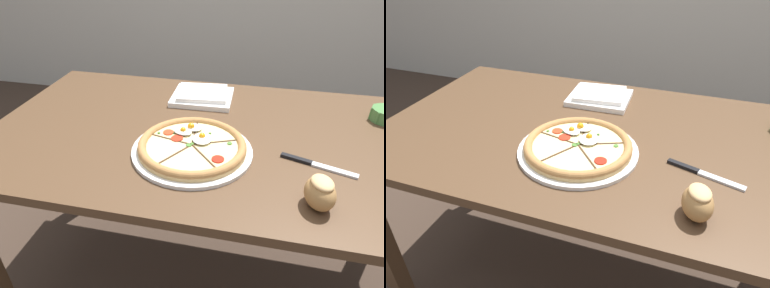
# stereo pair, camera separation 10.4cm
# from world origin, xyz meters

# --- Properties ---
(ground_plane) EXTENTS (12.00, 12.00, 0.00)m
(ground_plane) POSITION_xyz_m (0.00, 0.00, 0.00)
(ground_plane) COLOR #3D2D23
(dining_table) EXTENTS (1.58, 0.87, 0.75)m
(dining_table) POSITION_xyz_m (0.00, 0.00, 0.66)
(dining_table) COLOR #513823
(dining_table) RESTS_ON ground_plane
(pizza) EXTENTS (0.37, 0.37, 0.05)m
(pizza) POSITION_xyz_m (-0.06, -0.13, 0.77)
(pizza) COLOR white
(pizza) RESTS_ON dining_table
(napkin_folded) EXTENTS (0.24, 0.21, 0.04)m
(napkin_folded) POSITION_xyz_m (-0.11, 0.25, 0.76)
(napkin_folded) COLOR white
(napkin_folded) RESTS_ON dining_table
(bread_piece_near) EXTENTS (0.10, 0.11, 0.09)m
(bread_piece_near) POSITION_xyz_m (0.29, -0.30, 0.79)
(bread_piece_near) COLOR #B27F47
(bread_piece_near) RESTS_ON dining_table
(knife_main) EXTENTS (0.22, 0.08, 0.01)m
(knife_main) POSITION_xyz_m (0.31, -0.13, 0.75)
(knife_main) COLOR silver
(knife_main) RESTS_ON dining_table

